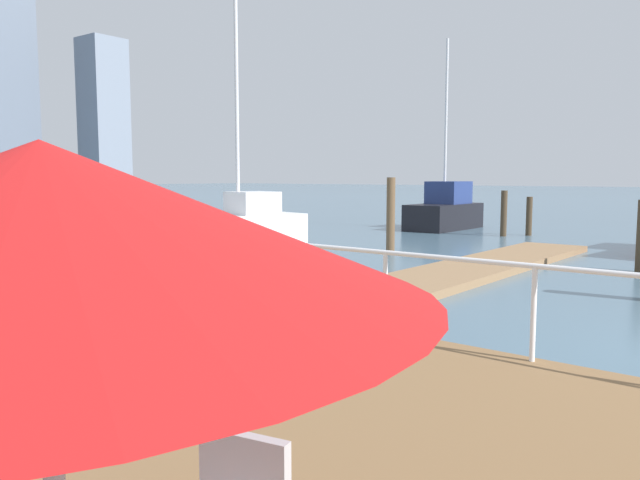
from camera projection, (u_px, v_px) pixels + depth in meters
ground_plane at (35, 250)px, 20.20m from camera, size 300.00×300.00×0.00m
floating_dock at (456, 273)px, 14.81m from camera, size 14.54×2.00×0.18m
boardwalk_railing at (126, 239)px, 11.40m from camera, size 0.06×26.76×1.08m
dock_piling_3 at (391, 214)px, 19.81m from camera, size 0.28×0.28×2.39m
dock_piling_4 at (529, 216)px, 25.16m from camera, size 0.24×0.24×1.59m
dock_piling_5 at (504, 213)px, 24.84m from camera, size 0.25×0.25×1.85m
moored_boat_0 at (240, 229)px, 19.39m from camera, size 4.49×2.53×7.75m
moored_boat_1 at (445, 210)px, 28.25m from camera, size 4.40×1.89×8.55m
patio_umbrella at (42, 223)px, 1.69m from camera, size 2.21×2.21×2.11m
skyline_tower_6 at (13, 94)px, 141.58m from camera, size 9.98×8.21×42.83m
skyline_tower_7 at (104, 113)px, 148.00m from camera, size 9.47×8.99×35.19m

